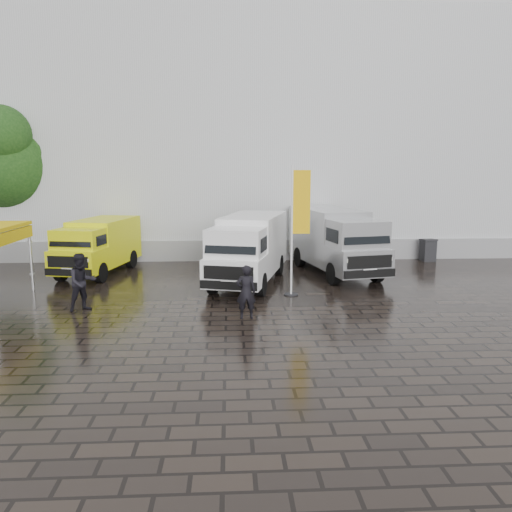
{
  "coord_description": "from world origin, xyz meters",
  "views": [
    {
      "loc": [
        -1.27,
        -16.07,
        4.41
      ],
      "look_at": [
        -0.3,
        2.2,
        1.22
      ],
      "focal_mm": 35.0,
      "sensor_mm": 36.0,
      "label": 1
    }
  ],
  "objects_px": {
    "wheelie_bin": "(428,250)",
    "van_yellow": "(98,247)",
    "person_tent": "(82,282)",
    "flagpole": "(297,224)",
    "van_silver": "(335,242)",
    "person_front": "(246,292)",
    "van_white": "(249,250)"
  },
  "relations": [
    {
      "from": "van_yellow",
      "to": "person_tent",
      "type": "relative_size",
      "value": 2.7
    },
    {
      "from": "van_yellow",
      "to": "person_tent",
      "type": "distance_m",
      "value": 5.77
    },
    {
      "from": "van_white",
      "to": "van_silver",
      "type": "xyz_separation_m",
      "value": [
        3.75,
        1.67,
        0.05
      ]
    },
    {
      "from": "van_white",
      "to": "person_tent",
      "type": "bearing_deg",
      "value": -131.22
    },
    {
      "from": "flagpole",
      "to": "wheelie_bin",
      "type": "distance_m",
      "value": 9.8
    },
    {
      "from": "van_white",
      "to": "wheelie_bin",
      "type": "distance_m",
      "value": 9.89
    },
    {
      "from": "wheelie_bin",
      "to": "person_front",
      "type": "bearing_deg",
      "value": -141.16
    },
    {
      "from": "van_white",
      "to": "wheelie_bin",
      "type": "xyz_separation_m",
      "value": [
        8.87,
        4.3,
        -0.76
      ]
    },
    {
      "from": "wheelie_bin",
      "to": "van_silver",
      "type": "bearing_deg",
      "value": -158.55
    },
    {
      "from": "van_white",
      "to": "person_front",
      "type": "relative_size",
      "value": 3.69
    },
    {
      "from": "van_white",
      "to": "person_front",
      "type": "height_order",
      "value": "van_white"
    },
    {
      "from": "person_tent",
      "to": "van_yellow",
      "type": "bearing_deg",
      "value": 64.17
    },
    {
      "from": "van_yellow",
      "to": "wheelie_bin",
      "type": "xyz_separation_m",
      "value": [
        15.21,
        2.19,
        -0.6
      ]
    },
    {
      "from": "van_white",
      "to": "person_front",
      "type": "xyz_separation_m",
      "value": [
        -0.27,
        -4.71,
        -0.49
      ]
    },
    {
      "from": "person_tent",
      "to": "van_white",
      "type": "bearing_deg",
      "value": -1.74
    },
    {
      "from": "van_white",
      "to": "person_tent",
      "type": "relative_size",
      "value": 3.29
    },
    {
      "from": "van_silver",
      "to": "person_tent",
      "type": "xyz_separation_m",
      "value": [
        -9.13,
        -5.24,
        -0.44
      ]
    },
    {
      "from": "flagpole",
      "to": "person_front",
      "type": "relative_size",
      "value": 2.81
    },
    {
      "from": "van_yellow",
      "to": "van_silver",
      "type": "height_order",
      "value": "van_silver"
    },
    {
      "from": "flagpole",
      "to": "van_yellow",
      "type": "bearing_deg",
      "value": 152.85
    },
    {
      "from": "wheelie_bin",
      "to": "van_yellow",
      "type": "bearing_deg",
      "value": -177.55
    },
    {
      "from": "van_white",
      "to": "van_silver",
      "type": "height_order",
      "value": "van_silver"
    },
    {
      "from": "van_yellow",
      "to": "person_tent",
      "type": "bearing_deg",
      "value": -68.87
    },
    {
      "from": "van_yellow",
      "to": "wheelie_bin",
      "type": "distance_m",
      "value": 15.37
    },
    {
      "from": "van_silver",
      "to": "person_tent",
      "type": "distance_m",
      "value": 10.54
    },
    {
      "from": "van_yellow",
      "to": "wheelie_bin",
      "type": "relative_size",
      "value": 4.58
    },
    {
      "from": "van_silver",
      "to": "flagpole",
      "type": "xyz_separation_m",
      "value": [
        -2.15,
        -3.63,
        1.17
      ]
    },
    {
      "from": "van_white",
      "to": "person_front",
      "type": "bearing_deg",
      "value": -78.08
    },
    {
      "from": "van_yellow",
      "to": "van_silver",
      "type": "bearing_deg",
      "value": 9.13
    },
    {
      "from": "van_white",
      "to": "flagpole",
      "type": "relative_size",
      "value": 1.32
    },
    {
      "from": "van_yellow",
      "to": "flagpole",
      "type": "xyz_separation_m",
      "value": [
        7.94,
        -4.07,
        1.38
      ]
    },
    {
      "from": "flagpole",
      "to": "person_front",
      "type": "xyz_separation_m",
      "value": [
        -1.87,
        -2.75,
        -1.71
      ]
    }
  ]
}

